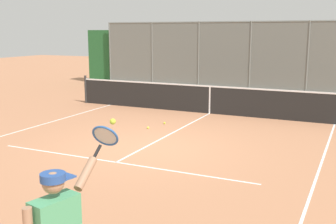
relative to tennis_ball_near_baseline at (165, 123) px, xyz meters
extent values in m
plane|color=#B27551|center=(-0.68, 2.49, -0.03)|extent=(60.00, 60.00, 0.00)
cube|color=white|center=(-0.68, 3.82, -0.03)|extent=(6.22, 0.05, 0.01)
cube|color=white|center=(-4.67, 3.28, -0.03)|extent=(0.05, 10.83, 0.01)
cube|color=white|center=(-0.68, 0.84, -0.03)|extent=(0.05, 5.96, 0.01)
cylinder|color=slate|center=(-3.14, -7.45, 1.57)|extent=(0.07, 0.07, 3.20)
cylinder|color=slate|center=(-0.68, -7.45, 1.57)|extent=(0.07, 0.07, 3.20)
cylinder|color=slate|center=(1.79, -7.45, 1.57)|extent=(0.07, 0.07, 3.20)
cylinder|color=slate|center=(4.25, -7.45, 1.57)|extent=(0.07, 0.07, 3.20)
cylinder|color=slate|center=(6.72, -7.45, 1.57)|extent=(0.07, 0.07, 3.20)
cylinder|color=slate|center=(-0.68, -7.45, 3.13)|extent=(14.79, 0.05, 0.05)
cube|color=slate|center=(-0.68, -7.45, 1.57)|extent=(14.79, 0.02, 3.20)
cube|color=#235B2D|center=(-0.68, -8.10, 1.38)|extent=(17.79, 0.90, 2.82)
cube|color=silver|center=(-0.68, -7.27, 0.04)|extent=(15.79, 0.18, 0.15)
cylinder|color=#2D2D2D|center=(4.43, -2.14, 0.50)|extent=(0.09, 0.09, 1.07)
cube|color=black|center=(-0.68, -2.14, 0.42)|extent=(10.14, 0.02, 0.91)
cube|color=white|center=(-0.68, -2.14, 0.90)|extent=(10.14, 0.04, 0.05)
cube|color=white|center=(-0.68, -2.14, 0.42)|extent=(0.05, 0.04, 0.91)
cylinder|color=#A87A5B|center=(-2.97, 7.96, 1.38)|extent=(0.12, 0.36, 0.27)
sphere|color=#A87A5B|center=(-2.92, 8.37, 1.42)|extent=(0.20, 0.20, 0.20)
cylinder|color=#284C93|center=(-2.92, 8.37, 1.47)|extent=(0.27, 0.27, 0.07)
cube|color=#284C93|center=(-2.95, 8.27, 1.44)|extent=(0.20, 0.21, 0.02)
cylinder|color=black|center=(-2.94, 7.73, 1.53)|extent=(0.05, 0.17, 0.13)
torus|color=#28569E|center=(-2.93, 7.54, 1.65)|extent=(0.31, 0.21, 0.26)
cylinder|color=silver|center=(-2.93, 7.54, 1.65)|extent=(0.26, 0.16, 0.21)
sphere|color=#C1D138|center=(-2.91, 7.36, 1.77)|extent=(0.07, 0.07, 0.07)
sphere|color=#C1D138|center=(0.00, 0.00, 0.00)|extent=(0.07, 0.07, 0.07)
sphere|color=#D6E042|center=(0.16, 0.76, 0.00)|extent=(0.07, 0.07, 0.07)
camera|label=1|loc=(-5.32, 11.09, 2.73)|focal=44.61mm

